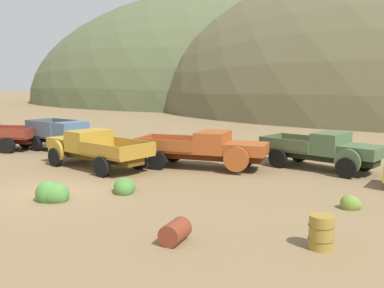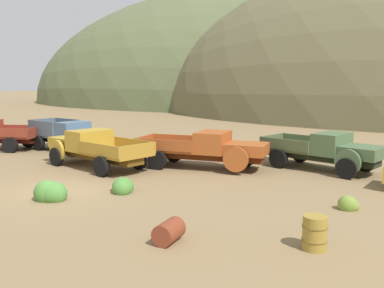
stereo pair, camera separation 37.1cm
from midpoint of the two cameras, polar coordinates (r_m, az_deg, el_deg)
name	(u,v)px [view 1 (the left image)]	position (r m, az deg, el deg)	size (l,w,h in m)	color
ground_plane	(58,192)	(17.67, -18.38, -6.22)	(300.00, 300.00, 0.00)	olive
hill_far_left	(239,102)	(91.01, 6.32, 5.65)	(96.97, 67.94, 47.26)	#56603D
truck_chalk_blue	(70,136)	(27.22, -16.68, 1.05)	(6.00, 3.44, 1.91)	#262D39
truck_mustard	(90,147)	(22.18, -14.14, -0.46)	(6.65, 3.92, 1.89)	#593D12
truck_oxide_orange	(211,149)	(21.08, 2.04, -0.65)	(6.69, 2.79, 1.89)	#51220D
truck_weathered_green	(329,151)	(21.66, 17.69, -0.86)	(6.17, 3.99, 1.89)	#232B1B
oil_drum_by_truck	(321,232)	(11.64, 16.25, -11.42)	(0.68, 0.68, 0.91)	olive
oil_drum_foreground	(175,232)	(11.66, -3.23, -11.84)	(0.62, 0.91, 0.61)	brown
bush_lone_scrub	(125,188)	(16.89, -9.75, -5.90)	(0.96, 1.05, 0.73)	#4C8438
bush_back_edge	(53,194)	(16.41, -19.01, -6.49)	(1.25, 1.03, 0.95)	#4C8438
bush_near_barrel	(297,153)	(25.13, 13.75, -1.17)	(1.31, 1.19, 1.11)	#3D702D
bush_front_right	(350,204)	(15.55, 20.09, -7.69)	(0.71, 0.66, 0.64)	olive
bush_front_left	(214,150)	(25.76, 2.62, -0.82)	(0.93, 0.84, 0.79)	olive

